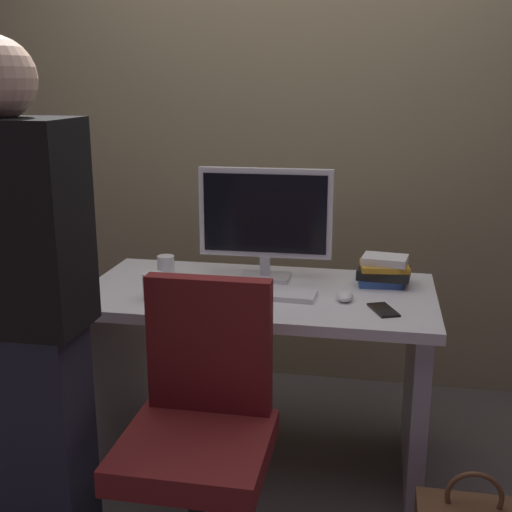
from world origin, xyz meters
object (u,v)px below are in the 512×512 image
object	(u,v)px
mouse	(345,296)
book_stack	(383,270)
cup_by_monitor	(166,266)
cell_phone	(383,310)
office_chair	(200,450)
cup_near_keyboard	(153,286)
person_at_desk	(19,329)
desk	(258,345)
keyboard	(259,293)
monitor	(265,218)

from	to	relation	value
mouse	book_stack	world-z (taller)	book_stack
cup_by_monitor	mouse	bearing A→B (deg)	-14.19
cell_phone	cup_by_monitor	bearing A→B (deg)	140.05
office_chair	cup_near_keyboard	world-z (taller)	office_chair
person_at_desk	desk	bearing A→B (deg)	55.94
keyboard	cup_near_keyboard	distance (m)	0.40
monitor	cup_near_keyboard	bearing A→B (deg)	-137.12
mouse	person_at_desk	bearing A→B (deg)	-140.11
desk	mouse	xyz separation A→B (m)	(0.34, -0.07, 0.25)
desk	cell_phone	xyz separation A→B (m)	(0.48, -0.16, 0.23)
cup_near_keyboard	person_at_desk	bearing A→B (deg)	-106.45
monitor	cell_phone	bearing A→B (deg)	-32.65
monitor	cup_by_monitor	xyz separation A→B (m)	(-0.42, -0.03, -0.21)
cell_phone	cup_near_keyboard	bearing A→B (deg)	159.44
desk	cup_by_monitor	distance (m)	0.51
desk	mouse	bearing A→B (deg)	-11.27
office_chair	keyboard	size ratio (longest dim) A/B	2.19
book_stack	monitor	bearing A→B (deg)	-179.33
office_chair	monitor	world-z (taller)	monitor
desk	office_chair	size ratio (longest dim) A/B	1.45
desk	cup_by_monitor	size ratio (longest dim) A/B	16.14
cell_phone	book_stack	bearing A→B (deg)	67.98
cup_near_keyboard	mouse	bearing A→B (deg)	9.63
cup_by_monitor	cell_phone	distance (m)	0.94
book_stack	cell_phone	size ratio (longest dim) A/B	1.50
desk	cell_phone	world-z (taller)	cell_phone
office_chair	cell_phone	xyz separation A→B (m)	(0.54, 0.52, 0.31)
person_at_desk	mouse	bearing A→B (deg)	39.89
monitor	cell_phone	world-z (taller)	monitor
desk	cup_near_keyboard	world-z (taller)	cup_near_keyboard
person_at_desk	cell_phone	xyz separation A→B (m)	(1.03, 0.65, -0.10)
person_at_desk	cup_by_monitor	xyz separation A→B (m)	(0.13, 0.93, -0.07)
cell_phone	keyboard	bearing A→B (deg)	146.14
cup_by_monitor	cell_phone	size ratio (longest dim) A/B	0.59
monitor	person_at_desk	bearing A→B (deg)	-119.69
book_stack	mouse	bearing A→B (deg)	-121.68
desk	keyboard	distance (m)	0.25
monitor	mouse	xyz separation A→B (m)	(0.34, -0.22, -0.24)
mouse	office_chair	bearing A→B (deg)	-123.20
cell_phone	monitor	bearing A→B (deg)	124.82
person_at_desk	keyboard	xyz separation A→B (m)	(0.56, 0.74, -0.10)
person_at_desk	book_stack	distance (m)	1.41
book_stack	cell_phone	world-z (taller)	book_stack
keyboard	mouse	xyz separation A→B (m)	(0.32, -0.00, 0.01)
cup_by_monitor	cell_phone	bearing A→B (deg)	-17.41
desk	cup_by_monitor	world-z (taller)	cup_by_monitor
desk	monitor	world-z (taller)	monitor
book_stack	cell_phone	bearing A→B (deg)	-89.49
desk	cup_near_keyboard	xyz separation A→B (m)	(-0.36, -0.19, 0.28)
cup_near_keyboard	book_stack	xyz separation A→B (m)	(0.84, 0.34, 0.01)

